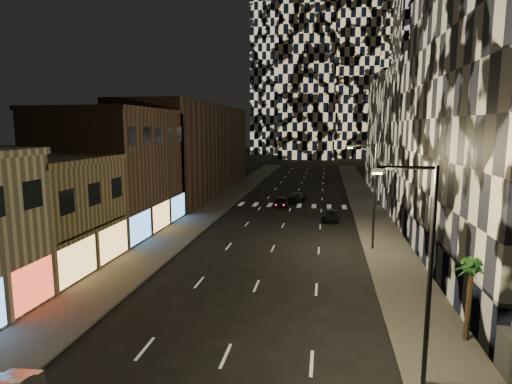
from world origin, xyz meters
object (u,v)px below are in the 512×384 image
(streetlight_near, at_px, (424,261))
(car_dark_midlane, at_px, (281,202))
(car_dark_rightlane, at_px, (332,215))
(car_dark_oncoming, at_px, (297,197))
(palm_tree, at_px, (471,273))
(streetlight_far, at_px, (372,189))

(streetlight_near, relative_size, car_dark_midlane, 2.30)
(streetlight_near, xyz_separation_m, car_dark_rightlane, (-3.14, 31.42, -4.78))
(car_dark_oncoming, bearing_deg, palm_tree, 111.30)
(streetlight_far, bearing_deg, streetlight_near, -90.00)
(car_dark_midlane, xyz_separation_m, palm_tree, (12.80, -34.57, 2.92))
(car_dark_oncoming, height_order, car_dark_rightlane, car_dark_oncoming)
(streetlight_near, relative_size, streetlight_far, 1.00)
(car_dark_oncoming, distance_m, car_dark_rightlane, 12.52)
(palm_tree, bearing_deg, streetlight_near, -126.95)
(car_dark_midlane, bearing_deg, streetlight_near, -83.79)
(streetlight_near, distance_m, car_dark_rightlane, 31.94)
(streetlight_near, xyz_separation_m, car_dark_oncoming, (-7.85, 43.02, -4.65))
(streetlight_far, distance_m, car_dark_midlane, 21.61)
(streetlight_near, height_order, palm_tree, streetlight_near)
(streetlight_far, height_order, car_dark_oncoming, streetlight_far)
(streetlight_near, bearing_deg, streetlight_far, 90.00)
(car_dark_midlane, height_order, car_dark_rightlane, car_dark_midlane)
(car_dark_rightlane, height_order, palm_tree, palm_tree)
(streetlight_far, height_order, car_dark_midlane, streetlight_far)
(car_dark_midlane, bearing_deg, car_dark_oncoming, 59.31)
(car_dark_midlane, bearing_deg, streetlight_far, -70.53)
(streetlight_far, height_order, car_dark_rightlane, streetlight_far)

